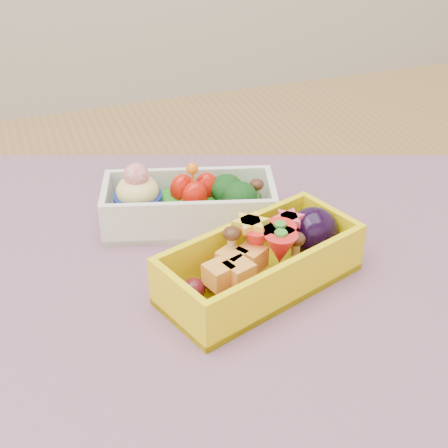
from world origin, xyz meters
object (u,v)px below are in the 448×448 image
object	(u,v)px
placemat	(218,263)
table	(203,340)
bento_yellow	(264,261)
bento_white	(188,204)

from	to	relation	value
placemat	table	bearing A→B (deg)	136.30
placemat	bento_yellow	bearing A→B (deg)	-59.41
table	placemat	bearing A→B (deg)	-43.70
table	bento_yellow	xyz separation A→B (m)	(0.04, -0.06, 0.13)
bento_white	bento_yellow	size ratio (longest dim) A/B	0.95
bento_white	bento_yellow	distance (m)	0.12
table	placemat	distance (m)	0.10
placemat	bento_white	distance (m)	0.08
bento_white	bento_yellow	xyz separation A→B (m)	(0.03, -0.12, 0.00)
placemat	bento_yellow	xyz separation A→B (m)	(0.03, -0.04, 0.03)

